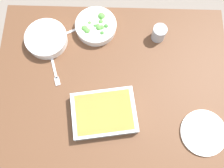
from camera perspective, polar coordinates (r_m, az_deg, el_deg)
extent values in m
plane|color=slate|center=(1.97, 0.00, -6.41)|extent=(6.00, 6.00, 0.00)
cube|color=brown|center=(1.27, 0.00, -0.27)|extent=(1.20, 0.90, 0.04)
cylinder|color=brown|center=(1.83, 17.61, 7.59)|extent=(0.06, 0.06, 0.70)
cylinder|color=brown|center=(1.84, -16.90, 8.44)|extent=(0.06, 0.06, 0.70)
cylinder|color=brown|center=(1.67, 19.41, -17.50)|extent=(0.06, 0.06, 0.70)
cylinder|color=brown|center=(1.68, -20.02, -16.44)|extent=(0.06, 0.06, 0.70)
cylinder|color=white|center=(1.36, -14.90, 10.00)|extent=(0.21, 0.21, 0.05)
torus|color=white|center=(1.34, -15.15, 10.45)|extent=(0.22, 0.22, 0.01)
cylinder|color=olive|center=(1.36, -14.93, 10.05)|extent=(0.18, 0.18, 0.03)
sphere|color=silver|center=(1.33, -15.58, 8.99)|extent=(0.02, 0.02, 0.02)
sphere|color=silver|center=(1.36, -15.04, 12.12)|extent=(0.02, 0.02, 0.02)
sphere|color=#C66633|center=(1.34, -15.97, 9.27)|extent=(0.02, 0.02, 0.02)
cylinder|color=white|center=(1.36, -3.73, 13.10)|extent=(0.21, 0.21, 0.05)
torus|color=white|center=(1.34, -3.78, 13.56)|extent=(0.22, 0.22, 0.01)
cylinder|color=#8CB272|center=(1.36, -3.73, 13.16)|extent=(0.17, 0.17, 0.02)
sphere|color=#569E42|center=(1.35, -2.60, 14.14)|extent=(0.03, 0.03, 0.03)
sphere|color=#569E42|center=(1.33, -3.05, 12.80)|extent=(0.03, 0.03, 0.03)
sphere|color=#569E42|center=(1.34, -3.28, 13.28)|extent=(0.02, 0.02, 0.02)
sphere|color=#569E42|center=(1.35, -5.20, 13.83)|extent=(0.02, 0.02, 0.02)
sphere|color=#3D7A33|center=(1.33, -1.37, 13.14)|extent=(0.03, 0.03, 0.03)
sphere|color=#569E42|center=(1.32, -5.77, 12.10)|extent=(0.03, 0.03, 0.03)
sphere|color=#478C38|center=(1.36, -2.36, 15.16)|extent=(0.03, 0.03, 0.03)
sphere|color=#569E42|center=(1.33, -3.03, 12.74)|extent=(0.03, 0.03, 0.03)
sphere|color=#3D7A33|center=(1.31, -2.33, 11.61)|extent=(0.02, 0.02, 0.02)
sphere|color=#569E42|center=(1.33, -2.39, 12.86)|extent=(0.03, 0.03, 0.03)
sphere|color=#478C38|center=(1.33, -3.03, 13.00)|extent=(0.02, 0.02, 0.02)
sphere|color=#569E42|center=(1.33, -6.34, 12.62)|extent=(0.03, 0.03, 0.03)
sphere|color=#569E42|center=(1.36, -2.43, 15.36)|extent=(0.04, 0.04, 0.04)
sphere|color=#3D7A33|center=(1.34, -3.97, 13.18)|extent=(0.02, 0.02, 0.02)
cube|color=silver|center=(1.18, -1.84, -6.78)|extent=(0.33, 0.26, 0.06)
cube|color=gold|center=(1.17, -1.86, -6.68)|extent=(0.29, 0.23, 0.04)
cylinder|color=#B2BCC6|center=(1.34, 10.79, 11.46)|extent=(0.07, 0.07, 0.08)
cylinder|color=black|center=(1.35, 10.70, 11.20)|extent=(0.06, 0.06, 0.05)
cylinder|color=silver|center=(1.27, 20.38, -10.49)|extent=(0.22, 0.22, 0.01)
cube|color=silver|center=(1.38, -8.70, 12.21)|extent=(0.13, 0.07, 0.01)
ellipsoid|color=silver|center=(1.38, -11.99, 10.82)|extent=(0.05, 0.04, 0.01)
cube|color=silver|center=(1.38, -3.67, 12.64)|extent=(0.12, 0.10, 0.01)
ellipsoid|color=silver|center=(1.34, -0.94, 10.67)|extent=(0.05, 0.05, 0.01)
cube|color=silver|center=(1.31, -13.31, 4.00)|extent=(0.05, 0.14, 0.01)
cube|color=silver|center=(1.28, -12.51, 0.61)|extent=(0.04, 0.05, 0.01)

